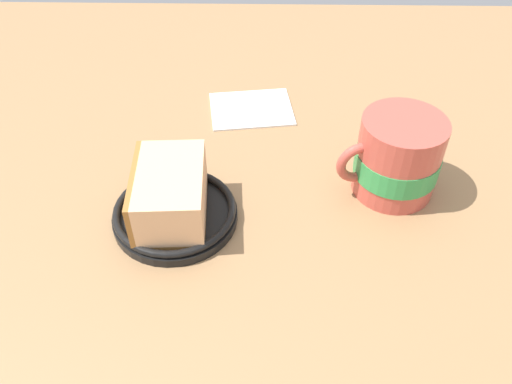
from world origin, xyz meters
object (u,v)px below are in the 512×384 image
(folded_napkin, at_px, (251,108))
(tea_mug, at_px, (397,157))
(cake_slice, at_px, (170,193))
(small_plate, at_px, (175,213))

(folded_napkin, bearing_deg, tea_mug, -43.18)
(cake_slice, relative_size, tea_mug, 0.95)
(cake_slice, xyz_separation_m, folded_napkin, (0.09, 0.23, -0.04))
(folded_napkin, bearing_deg, cake_slice, -110.68)
(cake_slice, bearing_deg, small_plate, 3.39)
(small_plate, relative_size, tea_mug, 1.14)
(tea_mug, distance_m, folded_napkin, 0.25)
(small_plate, xyz_separation_m, cake_slice, (-0.00, -0.00, 0.03))
(cake_slice, bearing_deg, folded_napkin, 69.32)
(small_plate, bearing_deg, folded_napkin, 69.90)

